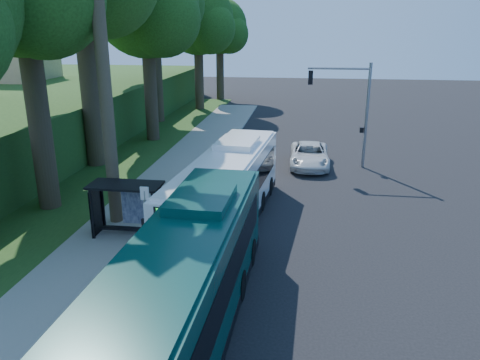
# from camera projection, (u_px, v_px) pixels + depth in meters

# --- Properties ---
(ground) EXTENTS (140.00, 140.00, 0.00)m
(ground) POSITION_uv_depth(u_px,v_px,m) (286.00, 220.00, 23.29)
(ground) COLOR black
(ground) RESTS_ON ground
(sidewalk) EXTENTS (4.50, 70.00, 0.12)m
(sidewalk) POSITION_uv_depth(u_px,v_px,m) (145.00, 211.00, 24.23)
(sidewalk) COLOR gray
(sidewalk) RESTS_ON ground
(red_curb) EXTENTS (0.25, 30.00, 0.13)m
(red_curb) POSITION_uv_depth(u_px,v_px,m) (165.00, 248.00, 20.16)
(red_curb) COLOR #9F1911
(red_curb) RESTS_ON ground
(grass_verge) EXTENTS (8.00, 70.00, 0.06)m
(grass_verge) POSITION_uv_depth(u_px,v_px,m) (84.00, 178.00, 29.70)
(grass_verge) COLOR #234719
(grass_verge) RESTS_ON ground
(bus_shelter) EXTENTS (3.20, 1.51, 2.55)m
(bus_shelter) POSITION_uv_depth(u_px,v_px,m) (122.00, 199.00, 20.99)
(bus_shelter) COLOR black
(bus_shelter) RESTS_ON ground
(stop_sign_pole) EXTENTS (0.35, 0.06, 3.17)m
(stop_sign_pole) POSITION_uv_depth(u_px,v_px,m) (146.00, 213.00, 18.65)
(stop_sign_pole) COLOR gray
(stop_sign_pole) RESTS_ON ground
(traffic_signal_pole) EXTENTS (4.10, 0.30, 7.00)m
(traffic_signal_pole) POSITION_uv_depth(u_px,v_px,m) (352.00, 102.00, 30.85)
(traffic_signal_pole) COLOR gray
(traffic_signal_pole) RESTS_ON ground
(tree_2) EXTENTS (8.82, 8.40, 15.12)m
(tree_2) POSITION_uv_depth(u_px,v_px,m) (147.00, 10.00, 36.66)
(tree_2) COLOR #382B1E
(tree_2) RESTS_ON ground
(tree_4) EXTENTS (8.40, 8.00, 14.14)m
(tree_4) POSITION_uv_depth(u_px,v_px,m) (199.00, 22.00, 51.89)
(tree_4) COLOR #382B1E
(tree_4) RESTS_ON ground
(tree_5) EXTENTS (7.35, 7.00, 12.86)m
(tree_5) POSITION_uv_depth(u_px,v_px,m) (220.00, 29.00, 59.54)
(tree_5) COLOR #382B1E
(tree_5) RESTS_ON ground
(white_bus) EXTENTS (3.82, 12.83, 3.77)m
(white_bus) POSITION_uv_depth(u_px,v_px,m) (228.00, 189.00, 22.18)
(white_bus) COLOR white
(white_bus) RESTS_ON ground
(teal_bus) EXTENTS (3.14, 13.11, 3.89)m
(teal_bus) POSITION_uv_depth(u_px,v_px,m) (186.00, 280.00, 14.04)
(teal_bus) COLOR #0A3832
(teal_bus) RESTS_ON ground
(pickup) EXTENTS (2.66, 5.65, 1.56)m
(pickup) POSITION_uv_depth(u_px,v_px,m) (309.00, 155.00, 32.12)
(pickup) COLOR silver
(pickup) RESTS_ON ground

